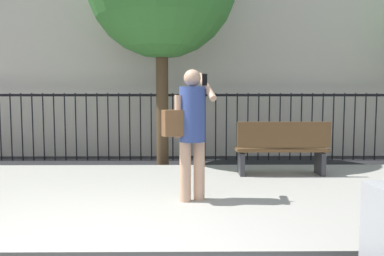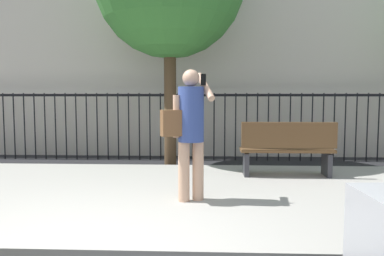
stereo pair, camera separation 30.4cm
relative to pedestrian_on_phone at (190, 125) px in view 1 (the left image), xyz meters
name	(u,v)px [view 1 (the left image)]	position (x,y,z in m)	size (l,w,h in m)	color
sidewalk	(120,197)	(-1.03, 0.48, -1.09)	(28.00, 4.40, 0.15)	#9E9B93
iron_fence	(146,118)	(-1.03, 4.18, -0.14)	(12.03, 0.04, 1.60)	black
pedestrian_on_phone	(190,125)	(0.00, 0.00, 0.00)	(0.72, 0.55, 1.74)	tan
street_bench	(282,147)	(1.61, 1.63, -0.51)	(1.60, 0.45, 0.95)	brown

